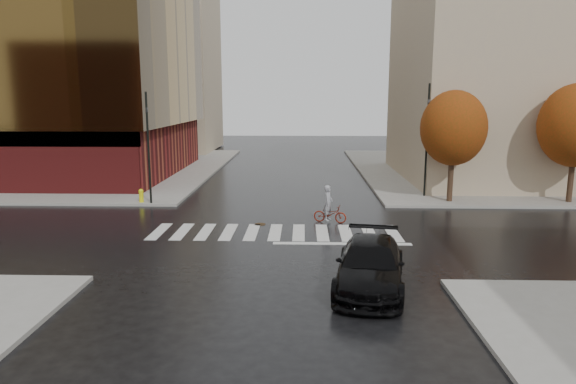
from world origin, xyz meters
The scene contains 15 objects.
ground centered at (0.00, 0.00, 0.00)m, with size 120.00×120.00×0.00m, color black.
sidewalk_nw centered at (-21.00, 21.00, 0.07)m, with size 30.00×30.00×0.15m, color gray.
sidewalk_ne centered at (21.00, 21.00, 0.07)m, with size 30.00×30.00×0.15m, color gray.
crosswalk centered at (0.00, 0.50, 0.01)m, with size 12.00×3.00×0.01m, color silver.
office_glass centered at (-22.00, 17.99, 8.28)m, with size 27.00×19.00×16.00m.
building_ne_tan centered at (17.00, 17.00, 9.15)m, with size 16.00×16.00×18.00m, color tan.
building_nw_far centered at (-16.00, 37.00, 10.15)m, with size 14.00×12.00×20.00m, color tan.
tree_ne_a centered at (10.00, 7.40, 4.46)m, with size 3.80×3.80×6.50m.
tree_ne_b centered at (17.00, 7.40, 4.62)m, with size 4.20×4.20×6.89m.
sedan centered at (3.53, -6.43, 0.78)m, with size 2.19×5.38×1.56m, color black.
cyclist centered at (2.62, 2.50, 0.65)m, with size 1.77×1.04×1.91m.
traffic_light_nw centered at (-7.58, 6.30, 3.70)m, with size 0.19×0.16×6.39m.
traffic_light_ne centered at (8.88, 9.00, 4.04)m, with size 0.19×0.21×6.90m.
fire_hydrant centered at (-8.21, 6.50, 0.59)m, with size 0.28×0.28×0.80m.
manhole centered at (-0.85, 2.00, 0.01)m, with size 0.57×0.57×0.01m, color #402D17.
Camera 1 is at (1.29, -22.76, 6.30)m, focal length 32.00 mm.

